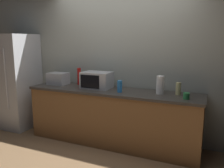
# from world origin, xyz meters

# --- Properties ---
(ground_plane) EXTENTS (8.00, 8.00, 0.00)m
(ground_plane) POSITION_xyz_m (0.00, 0.00, 0.00)
(ground_plane) COLOR #93704C
(back_wall) EXTENTS (6.40, 0.10, 2.70)m
(back_wall) POSITION_xyz_m (0.00, 0.81, 1.35)
(back_wall) COLOR #9EA399
(back_wall) RESTS_ON ground_plane
(counter_run) EXTENTS (2.84, 0.64, 0.90)m
(counter_run) POSITION_xyz_m (0.00, 0.40, 0.45)
(counter_run) COLOR brown
(counter_run) RESTS_ON ground_plane
(refrigerator) EXTENTS (0.72, 0.73, 1.80)m
(refrigerator) POSITION_xyz_m (-2.05, 0.40, 0.90)
(refrigerator) COLOR #B7BABF
(refrigerator) RESTS_ON ground_plane
(microwave) EXTENTS (0.48, 0.35, 0.27)m
(microwave) POSITION_xyz_m (-0.30, 0.45, 1.04)
(microwave) COLOR #B7BABF
(microwave) RESTS_ON counter_run
(toaster_oven) EXTENTS (0.34, 0.26, 0.21)m
(toaster_oven) POSITION_xyz_m (-1.09, 0.46, 1.01)
(toaster_oven) COLOR #B7BABF
(toaster_oven) RESTS_ON counter_run
(paper_towel_roll) EXTENTS (0.12, 0.12, 0.27)m
(paper_towel_roll) POSITION_xyz_m (0.76, 0.45, 1.04)
(paper_towel_roll) COLOR white
(paper_towel_roll) RESTS_ON counter_run
(bottle_spray_cleaner) EXTENTS (0.08, 0.08, 0.18)m
(bottle_spray_cleaner) POSITION_xyz_m (0.17, 0.31, 0.99)
(bottle_spray_cleaner) COLOR #338CE5
(bottle_spray_cleaner) RESTS_ON counter_run
(bottle_hot_sauce) EXTENTS (0.07, 0.07, 0.30)m
(bottle_hot_sauce) POSITION_xyz_m (-0.73, 0.60, 1.05)
(bottle_hot_sauce) COLOR red
(bottle_hot_sauce) RESTS_ON counter_run
(bottle_vinegar) EXTENTS (0.07, 0.07, 0.19)m
(bottle_vinegar) POSITION_xyz_m (1.02, 0.49, 0.99)
(bottle_vinegar) COLOR beige
(bottle_vinegar) RESTS_ON counter_run
(mug_green) EXTENTS (0.08, 0.08, 0.09)m
(mug_green) POSITION_xyz_m (1.16, 0.28, 0.94)
(mug_green) COLOR #2D8C47
(mug_green) RESTS_ON counter_run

